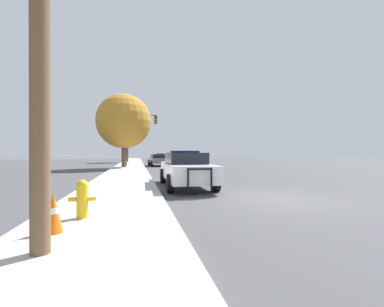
% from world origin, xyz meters
% --- Properties ---
extents(ground_plane, '(110.00, 110.00, 0.00)m').
position_xyz_m(ground_plane, '(0.00, 0.00, 0.00)').
color(ground_plane, '#474749').
extents(sidewalk_left, '(3.00, 110.00, 0.13)m').
position_xyz_m(sidewalk_left, '(-5.10, 0.00, 0.07)').
color(sidewalk_left, '#BCB7AD').
rests_on(sidewalk_left, ground_plane).
extents(police_car, '(2.07, 5.35, 1.60)m').
position_xyz_m(police_car, '(-2.27, 3.52, 0.81)').
color(police_car, white).
rests_on(police_car, ground_plane).
extents(fire_hydrant, '(0.55, 0.24, 0.82)m').
position_xyz_m(fire_hydrant, '(-5.54, -1.84, 0.56)').
color(fire_hydrant, gold).
rests_on(fire_hydrant, sidewalk_left).
extents(traffic_light, '(3.33, 0.35, 5.55)m').
position_xyz_m(traffic_light, '(-4.24, 20.25, 4.00)').
color(traffic_light, '#424247').
rests_on(traffic_light, sidewalk_left).
extents(car_background_midblock, '(2.15, 4.60, 1.32)m').
position_xyz_m(car_background_midblock, '(-2.04, 21.33, 0.72)').
color(car_background_midblock, slate).
rests_on(car_background_midblock, ground_plane).
extents(car_background_oncoming, '(2.11, 4.67, 1.28)m').
position_xyz_m(car_background_oncoming, '(2.08, 26.90, 0.70)').
color(car_background_oncoming, navy).
rests_on(car_background_oncoming, ground_plane).
extents(car_background_distant, '(2.02, 4.36, 1.32)m').
position_xyz_m(car_background_distant, '(0.31, 45.57, 0.73)').
color(car_background_distant, black).
rests_on(car_background_distant, ground_plane).
extents(tree_sidewalk_mid, '(5.13, 5.13, 6.92)m').
position_xyz_m(tree_sidewalk_mid, '(-5.60, 17.48, 4.48)').
color(tree_sidewalk_mid, brown).
rests_on(tree_sidewalk_mid, sidewalk_left).
extents(tree_sidewalk_far, '(3.66, 3.66, 6.10)m').
position_xyz_m(tree_sidewalk_far, '(-5.81, 32.60, 4.38)').
color(tree_sidewalk_far, '#4C3823').
rests_on(tree_sidewalk_far, sidewalk_left).
extents(traffic_cone, '(0.31, 0.31, 0.70)m').
position_xyz_m(traffic_cone, '(-5.82, -2.81, 0.48)').
color(traffic_cone, orange).
rests_on(traffic_cone, sidewalk_left).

